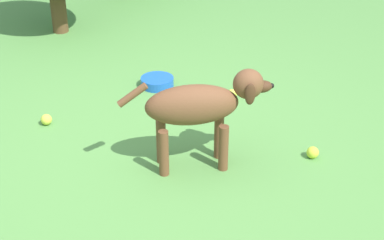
{
  "coord_description": "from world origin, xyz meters",
  "views": [
    {
      "loc": [
        2.2,
        -1.47,
        1.71
      ],
      "look_at": [
        0.2,
        0.14,
        0.27
      ],
      "focal_mm": 54.46,
      "sensor_mm": 36.0,
      "label": 1
    }
  ],
  "objects_px": {
    "water_bowl": "(157,82)",
    "tennis_ball_2": "(313,152)",
    "tennis_ball_1": "(232,94)",
    "dog": "(201,106)",
    "tennis_ball_3": "(46,120)"
  },
  "relations": [
    {
      "from": "water_bowl",
      "to": "tennis_ball_2",
      "type": "bearing_deg",
      "value": 6.14
    },
    {
      "from": "tennis_ball_1",
      "to": "water_bowl",
      "type": "relative_size",
      "value": 0.3
    },
    {
      "from": "dog",
      "to": "tennis_ball_2",
      "type": "distance_m",
      "value": 0.68
    },
    {
      "from": "tennis_ball_3",
      "to": "water_bowl",
      "type": "relative_size",
      "value": 0.3
    },
    {
      "from": "dog",
      "to": "tennis_ball_3",
      "type": "height_order",
      "value": "dog"
    },
    {
      "from": "tennis_ball_1",
      "to": "water_bowl",
      "type": "xyz_separation_m",
      "value": [
        -0.45,
        -0.26,
        -0.0
      ]
    },
    {
      "from": "tennis_ball_1",
      "to": "water_bowl",
      "type": "distance_m",
      "value": 0.52
    },
    {
      "from": "tennis_ball_2",
      "to": "tennis_ball_3",
      "type": "xyz_separation_m",
      "value": [
        -1.23,
        -0.95,
        0.0
      ]
    },
    {
      "from": "tennis_ball_3",
      "to": "tennis_ball_2",
      "type": "bearing_deg",
      "value": 37.75
    },
    {
      "from": "tennis_ball_1",
      "to": "tennis_ball_2",
      "type": "relative_size",
      "value": 1.0
    },
    {
      "from": "dog",
      "to": "water_bowl",
      "type": "bearing_deg",
      "value": 97.29
    },
    {
      "from": "tennis_ball_1",
      "to": "tennis_ball_2",
      "type": "xyz_separation_m",
      "value": [
        0.79,
        -0.13,
        0.0
      ]
    },
    {
      "from": "tennis_ball_1",
      "to": "water_bowl",
      "type": "bearing_deg",
      "value": -149.97
    },
    {
      "from": "dog",
      "to": "tennis_ball_1",
      "type": "bearing_deg",
      "value": 65.47
    },
    {
      "from": "tennis_ball_3",
      "to": "dog",
      "type": "bearing_deg",
      "value": 26.01
    }
  ]
}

